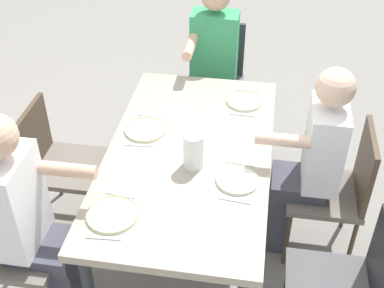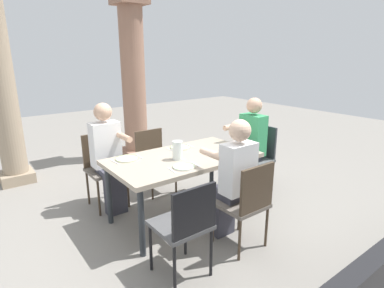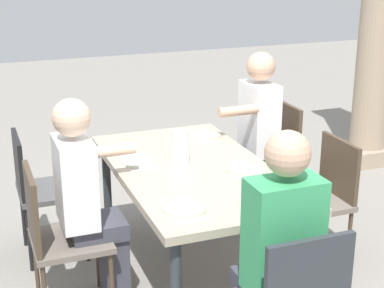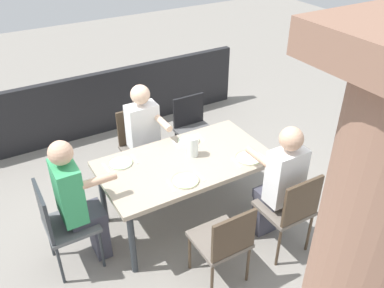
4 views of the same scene
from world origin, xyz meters
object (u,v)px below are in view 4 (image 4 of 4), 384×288
dining_table (185,166)px  chair_west_north (290,208)px  water_pitcher (193,147)px  diner_guest_third (279,182)px  diner_woman_green (146,137)px  diner_man_white (78,200)px  plate_3 (120,163)px  chair_mid_north (224,240)px  plate_0 (248,158)px  plate_2 (185,180)px  chair_mid_south (139,142)px  plate_1 (189,140)px  chair_west_south (193,126)px  chair_head_east (61,222)px

dining_table → chair_west_north: size_ratio=1.83×
water_pitcher → diner_guest_third: bearing=123.6°
diner_woman_green → diner_man_white: size_ratio=0.97×
plate_3 → water_pitcher: (-0.68, 0.23, 0.08)m
dining_table → chair_mid_north: chair_mid_north is taller
diner_man_white → plate_0: size_ratio=5.13×
plate_3 → plate_2: bearing=126.0°
chair_mid_south → plate_1: bearing=118.6°
chair_west_south → plate_3: (1.19, 0.61, 0.23)m
chair_west_north → plate_0: (0.05, -0.60, 0.23)m
diner_woman_green → plate_3: (0.46, 0.42, 0.07)m
diner_man_white → plate_2: bearing=162.6°
dining_table → plate_0: 0.63m
plate_2 → water_pitcher: 0.44m
diner_man_white → plate_0: bearing=170.1°
diner_woman_green → water_pitcher: bearing=109.1°
chair_west_south → plate_2: bearing=56.5°
chair_west_north → chair_mid_north: (0.73, -0.00, -0.04)m
water_pitcher → chair_mid_south: bearing=-74.9°
chair_west_south → diner_woman_green: bearing=14.7°
dining_table → chair_west_south: chair_west_south is taller
chair_mid_south → plate_1: (-0.32, 0.59, 0.24)m
diner_woman_green → plate_1: size_ratio=5.64×
chair_mid_south → diner_woman_green: (-0.00, 0.20, 0.18)m
chair_west_north → diner_guest_third: bearing=-89.1°
chair_west_north → chair_mid_north: bearing=-0.2°
plate_3 → water_pitcher: bearing=161.7°
chair_west_north → diner_woman_green: size_ratio=0.71×
chair_head_east → diner_guest_third: 2.01m
chair_head_east → plate_1: (-1.47, -0.30, 0.23)m
chair_mid_south → plate_1: size_ratio=3.94×
chair_mid_south → plate_2: 1.21m
diner_guest_third → plate_3: size_ratio=5.63×
plate_1 → chair_mid_south: bearing=-61.4°
plate_1 → chair_west_north: bearing=108.9°
plate_3 → chair_head_east: bearing=21.4°
diner_woman_green → chair_mid_south: bearing=-89.1°
chair_west_south → chair_mid_south: size_ratio=0.98×
chair_mid_south → water_pitcher: size_ratio=4.33×
diner_woman_green → diner_guest_third: (-0.72, 1.40, 0.02)m
chair_west_north → plate_3: 1.67m
dining_table → diner_man_white: diner_man_white is taller
chair_mid_north → chair_head_east: size_ratio=0.92×
diner_woman_green → plate_0: 1.19m
diner_woman_green → diner_guest_third: size_ratio=0.97×
water_pitcher → diner_woman_green: bearing=-70.9°
water_pitcher → chair_mid_north: bearing=76.2°
dining_table → diner_woman_green: bearing=-80.7°
chair_west_north → chair_mid_north: chair_west_north is taller
plate_1 → diner_woman_green: bearing=-51.1°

